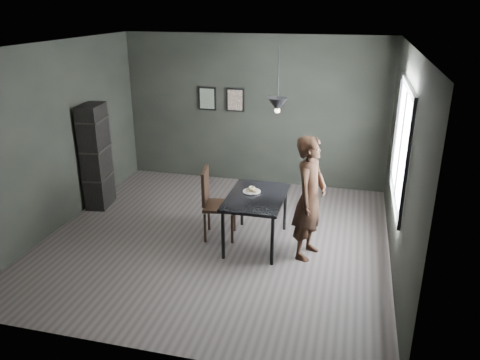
% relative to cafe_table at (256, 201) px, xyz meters
% --- Properties ---
extents(ground, '(5.00, 5.00, 0.00)m').
position_rel_cafe_table_xyz_m(ground, '(-0.60, 0.00, -0.67)').
color(ground, '#37312F').
rests_on(ground, ground).
extents(back_wall, '(5.00, 0.10, 2.80)m').
position_rel_cafe_table_xyz_m(back_wall, '(-0.60, 2.50, 0.73)').
color(back_wall, black).
rests_on(back_wall, ground).
extents(ceiling, '(5.00, 5.00, 0.02)m').
position_rel_cafe_table_xyz_m(ceiling, '(-0.60, 0.00, 2.13)').
color(ceiling, silver).
rests_on(ceiling, ground).
extents(window_assembly, '(0.04, 1.96, 1.56)m').
position_rel_cafe_table_xyz_m(window_assembly, '(1.87, 0.20, 0.93)').
color(window_assembly, white).
rests_on(window_assembly, ground).
extents(cafe_table, '(0.80, 1.20, 0.75)m').
position_rel_cafe_table_xyz_m(cafe_table, '(0.00, 0.00, 0.00)').
color(cafe_table, black).
rests_on(cafe_table, ground).
extents(white_plate, '(0.23, 0.23, 0.01)m').
position_rel_cafe_table_xyz_m(white_plate, '(-0.09, 0.12, 0.08)').
color(white_plate, white).
rests_on(white_plate, cafe_table).
extents(donut_pile, '(0.19, 0.13, 0.08)m').
position_rel_cafe_table_xyz_m(donut_pile, '(-0.09, 0.12, 0.12)').
color(donut_pile, '#F2E7BC').
rests_on(donut_pile, white_plate).
extents(woman, '(0.57, 0.72, 1.72)m').
position_rel_cafe_table_xyz_m(woman, '(0.77, -0.15, 0.19)').
color(woman, black).
rests_on(woman, ground).
extents(wood_chair, '(0.54, 0.54, 1.07)m').
position_rel_cafe_table_xyz_m(wood_chair, '(-0.66, 0.06, -0.06)').
color(wood_chair, black).
rests_on(wood_chair, ground).
extents(shelf_unit, '(0.42, 0.63, 1.77)m').
position_rel_cafe_table_xyz_m(shelf_unit, '(-2.92, 0.71, 0.21)').
color(shelf_unit, black).
rests_on(shelf_unit, ground).
extents(pendant_lamp, '(0.28, 0.28, 0.86)m').
position_rel_cafe_table_xyz_m(pendant_lamp, '(0.25, 0.10, 1.38)').
color(pendant_lamp, black).
rests_on(pendant_lamp, ground).
extents(framed_print_left, '(0.34, 0.04, 0.44)m').
position_rel_cafe_table_xyz_m(framed_print_left, '(-1.50, 2.47, 0.93)').
color(framed_print_left, black).
rests_on(framed_print_left, ground).
extents(framed_print_right, '(0.34, 0.04, 0.44)m').
position_rel_cafe_table_xyz_m(framed_print_right, '(-0.95, 2.47, 0.93)').
color(framed_print_right, black).
rests_on(framed_print_right, ground).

